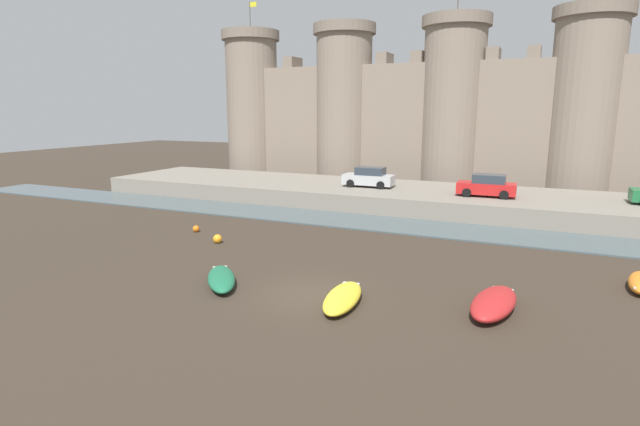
{
  "coord_description": "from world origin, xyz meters",
  "views": [
    {
      "loc": [
        8.45,
        -17.82,
        7.64
      ],
      "look_at": [
        -1.68,
        4.62,
        2.5
      ],
      "focal_mm": 28.0,
      "sensor_mm": 36.0,
      "label": 1
    }
  ],
  "objects_px": {
    "mooring_buoy_off_centre": "(217,239)",
    "mooring_buoy_near_channel": "(196,229)",
    "rowboat_near_channel_left": "(343,297)",
    "rowboat_foreground_right": "(494,303)",
    "car_quay_centre_east": "(369,177)",
    "car_quay_east": "(487,186)",
    "rowboat_midflat_left": "(221,278)"
  },
  "relations": [
    {
      "from": "rowboat_near_channel_left",
      "to": "mooring_buoy_off_centre",
      "type": "xyz_separation_m",
      "value": [
        -10.08,
        5.64,
        -0.04
      ]
    },
    {
      "from": "rowboat_foreground_right",
      "to": "mooring_buoy_near_channel",
      "type": "relative_size",
      "value": 9.49
    },
    {
      "from": "car_quay_east",
      "to": "rowboat_foreground_right",
      "type": "bearing_deg",
      "value": -82.78
    },
    {
      "from": "rowboat_midflat_left",
      "to": "mooring_buoy_near_channel",
      "type": "height_order",
      "value": "rowboat_midflat_left"
    },
    {
      "from": "mooring_buoy_near_channel",
      "to": "rowboat_midflat_left",
      "type": "bearing_deg",
      "value": -45.93
    },
    {
      "from": "rowboat_near_channel_left",
      "to": "car_quay_east",
      "type": "distance_m",
      "value": 20.56
    },
    {
      "from": "rowboat_near_channel_left",
      "to": "car_quay_centre_east",
      "type": "distance_m",
      "value": 22.0
    },
    {
      "from": "mooring_buoy_off_centre",
      "to": "car_quay_east",
      "type": "bearing_deg",
      "value": 47.68
    },
    {
      "from": "mooring_buoy_near_channel",
      "to": "car_quay_centre_east",
      "type": "height_order",
      "value": "car_quay_centre_east"
    },
    {
      "from": "rowboat_foreground_right",
      "to": "mooring_buoy_off_centre",
      "type": "height_order",
      "value": "rowboat_foreground_right"
    },
    {
      "from": "rowboat_foreground_right",
      "to": "car_quay_centre_east",
      "type": "relative_size",
      "value": 0.96
    },
    {
      "from": "rowboat_near_channel_left",
      "to": "mooring_buoy_near_channel",
      "type": "relative_size",
      "value": 9.01
    },
    {
      "from": "rowboat_foreground_right",
      "to": "rowboat_near_channel_left",
      "type": "bearing_deg",
      "value": -163.37
    },
    {
      "from": "rowboat_midflat_left",
      "to": "car_quay_east",
      "type": "xyz_separation_m",
      "value": [
        8.93,
        20.34,
        1.87
      ]
    },
    {
      "from": "mooring_buoy_off_centre",
      "to": "mooring_buoy_near_channel",
      "type": "bearing_deg",
      "value": 149.64
    },
    {
      "from": "rowboat_foreground_right",
      "to": "car_quay_east",
      "type": "distance_m",
      "value": 18.8
    },
    {
      "from": "rowboat_midflat_left",
      "to": "rowboat_near_channel_left",
      "type": "relative_size",
      "value": 0.93
    },
    {
      "from": "rowboat_near_channel_left",
      "to": "mooring_buoy_off_centre",
      "type": "bearing_deg",
      "value": 150.76
    },
    {
      "from": "rowboat_foreground_right",
      "to": "mooring_buoy_near_channel",
      "type": "bearing_deg",
      "value": 163.0
    },
    {
      "from": "rowboat_midflat_left",
      "to": "mooring_buoy_off_centre",
      "type": "height_order",
      "value": "rowboat_midflat_left"
    },
    {
      "from": "mooring_buoy_off_centre",
      "to": "mooring_buoy_near_channel",
      "type": "xyz_separation_m",
      "value": [
        -2.84,
        1.67,
        -0.05
      ]
    },
    {
      "from": "car_quay_centre_east",
      "to": "rowboat_foreground_right",
      "type": "bearing_deg",
      "value": -58.98
    },
    {
      "from": "rowboat_midflat_left",
      "to": "mooring_buoy_near_channel",
      "type": "distance_m",
      "value": 10.34
    },
    {
      "from": "mooring_buoy_near_channel",
      "to": "car_quay_centre_east",
      "type": "relative_size",
      "value": 0.1
    },
    {
      "from": "rowboat_foreground_right",
      "to": "mooring_buoy_near_channel",
      "type": "xyz_separation_m",
      "value": [
        -18.47,
        5.65,
        -0.18
      ]
    },
    {
      "from": "mooring_buoy_off_centre",
      "to": "car_quay_east",
      "type": "xyz_separation_m",
      "value": [
        13.28,
        14.58,
        1.91
      ]
    },
    {
      "from": "car_quay_east",
      "to": "mooring_buoy_off_centre",
      "type": "bearing_deg",
      "value": -132.32
    },
    {
      "from": "rowboat_midflat_left",
      "to": "car_quay_centre_east",
      "type": "height_order",
      "value": "car_quay_centre_east"
    },
    {
      "from": "rowboat_midflat_left",
      "to": "mooring_buoy_near_channel",
      "type": "xyz_separation_m",
      "value": [
        -7.19,
        7.43,
        -0.09
      ]
    },
    {
      "from": "mooring_buoy_off_centre",
      "to": "car_quay_centre_east",
      "type": "bearing_deg",
      "value": 75.56
    },
    {
      "from": "mooring_buoy_off_centre",
      "to": "car_quay_centre_east",
      "type": "xyz_separation_m",
      "value": [
        3.97,
        15.41,
        1.91
      ]
    },
    {
      "from": "rowboat_near_channel_left",
      "to": "rowboat_foreground_right",
      "type": "bearing_deg",
      "value": 16.63
    }
  ]
}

